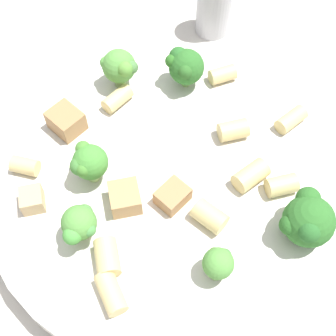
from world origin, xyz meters
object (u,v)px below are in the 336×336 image
(rigatoni_4, at_px, (210,216))
(chicken_chunk_2, at_px, (66,121))
(broccoli_floret_5, at_px, (308,220))
(rigatoni_1, at_px, (107,257))
(broccoli_floret_4, at_px, (88,163))
(pasta_bowl, at_px, (168,183))
(broccoli_floret_2, at_px, (184,66))
(rigatoni_6, at_px, (251,179))
(broccoli_floret_1, at_px, (119,67))
(chicken_chunk_3, at_px, (32,200))
(broccoli_floret_3, at_px, (79,224))
(rigatoni_2, at_px, (233,130))
(rigatoni_7, at_px, (111,293))
(broccoli_floret_0, at_px, (218,263))
(rigatoni_0, at_px, (117,99))
(chicken_chunk_1, at_px, (173,196))
(rigatoni_3, at_px, (291,119))
(rigatoni_5, at_px, (282,185))
(rigatoni_9, at_px, (25,166))
(rigatoni_8, at_px, (222,75))
(chicken_chunk_0, at_px, (125,198))

(rigatoni_4, distance_m, chicken_chunk_2, 0.15)
(broccoli_floret_5, bearing_deg, rigatoni_1, -165.99)
(broccoli_floret_4, height_order, chicken_chunk_2, broccoli_floret_4)
(pasta_bowl, distance_m, chicken_chunk_2, 0.10)
(broccoli_floret_2, relative_size, rigatoni_6, 1.36)
(broccoli_floret_1, height_order, broccoli_floret_4, broccoli_floret_1)
(broccoli_floret_1, relative_size, chicken_chunk_3, 2.04)
(rigatoni_6, bearing_deg, rigatoni_1, -144.02)
(broccoli_floret_3, height_order, rigatoni_2, broccoli_floret_3)
(broccoli_floret_4, bearing_deg, rigatoni_7, -72.08)
(rigatoni_6, distance_m, chicken_chunk_2, 0.16)
(broccoli_floret_5, xyz_separation_m, rigatoni_1, (-0.14, -0.04, -0.01))
(rigatoni_7, bearing_deg, broccoli_floret_0, 18.60)
(rigatoni_1, height_order, rigatoni_4, same)
(broccoli_floret_2, distance_m, rigatoni_0, 0.07)
(broccoli_floret_3, relative_size, chicken_chunk_2, 1.28)
(rigatoni_6, bearing_deg, broccoli_floret_0, -107.66)
(broccoli_floret_4, height_order, rigatoni_2, broccoli_floret_4)
(broccoli_floret_0, distance_m, rigatoni_4, 0.04)
(broccoli_floret_3, xyz_separation_m, rigatoni_0, (0.01, 0.13, -0.01))
(rigatoni_7, bearing_deg, pasta_bowl, 73.56)
(rigatoni_6, xyz_separation_m, rigatoni_7, (-0.10, -0.10, -0.00))
(pasta_bowl, relative_size, broccoli_floret_0, 9.66)
(rigatoni_0, height_order, chicken_chunk_1, same)
(rigatoni_0, height_order, rigatoni_3, same)
(rigatoni_0, bearing_deg, pasta_bowl, -53.48)
(broccoli_floret_2, relative_size, chicken_chunk_3, 2.02)
(pasta_bowl, bearing_deg, rigatoni_7, -106.44)
(chicken_chunk_3, bearing_deg, rigatoni_0, 64.50)
(rigatoni_2, relative_size, rigatoni_5, 1.03)
(broccoli_floret_0, height_order, broccoli_floret_4, broccoli_floret_4)
(broccoli_floret_1, xyz_separation_m, rigatoni_1, (0.01, -0.17, -0.01))
(chicken_chunk_2, bearing_deg, rigatoni_9, -118.73)
(broccoli_floret_3, height_order, rigatoni_4, broccoli_floret_3)
(chicken_chunk_1, bearing_deg, broccoli_floret_5, -11.00)
(chicken_chunk_1, bearing_deg, rigatoni_8, 74.93)
(rigatoni_2, height_order, rigatoni_5, same)
(rigatoni_4, xyz_separation_m, rigatoni_9, (-0.15, 0.03, -0.00))
(broccoli_floret_1, distance_m, chicken_chunk_0, 0.12)
(rigatoni_9, bearing_deg, rigatoni_1, -42.27)
(broccoli_floret_0, distance_m, chicken_chunk_2, 0.18)
(broccoli_floret_0, bearing_deg, chicken_chunk_2, 138.41)
(chicken_chunk_3, bearing_deg, broccoli_floret_4, 34.33)
(chicken_chunk_0, height_order, chicken_chunk_3, chicken_chunk_0)
(rigatoni_1, relative_size, chicken_chunk_0, 1.05)
(rigatoni_6, height_order, chicken_chunk_0, chicken_chunk_0)
(broccoli_floret_0, height_order, chicken_chunk_3, broccoli_floret_0)
(rigatoni_1, xyz_separation_m, chicken_chunk_0, (0.01, 0.05, 0.00))
(broccoli_floret_4, distance_m, chicken_chunk_1, 0.07)
(broccoli_floret_0, xyz_separation_m, chicken_chunk_2, (-0.13, 0.12, -0.01))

